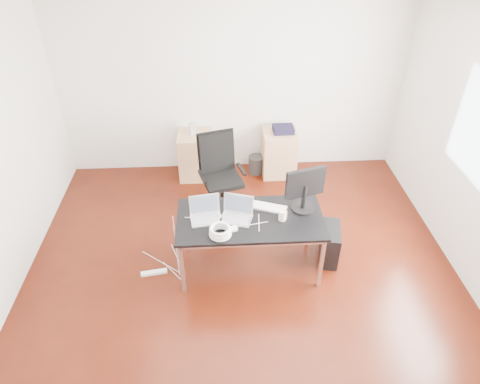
{
  "coord_description": "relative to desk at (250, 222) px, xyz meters",
  "views": [
    {
      "loc": [
        -0.22,
        -3.37,
        3.68
      ],
      "look_at": [
        0.0,
        0.55,
        0.85
      ],
      "focal_mm": 32.0,
      "sensor_mm": 36.0,
      "label": 1
    }
  ],
  "objects": [
    {
      "name": "room_shell",
      "position": [
        -0.06,
        -0.22,
        0.73
      ],
      "size": [
        5.0,
        5.0,
        5.0
      ],
      "color": "#360F06",
      "rests_on": "ground"
    },
    {
      "name": "desk",
      "position": [
        0.0,
        0.0,
        0.0
      ],
      "size": [
        1.6,
        0.8,
        0.73
      ],
      "color": "black",
      "rests_on": "ground"
    },
    {
      "name": "office_chair",
      "position": [
        -0.31,
        1.17,
        -0.07
      ],
      "size": [
        0.59,
        0.61,
        1.08
      ],
      "rotation": [
        0.0,
        0.0,
        0.28
      ],
      "color": "black",
      "rests_on": "ground"
    },
    {
      "name": "filing_cabinet_left",
      "position": [
        -0.67,
        2.01,
        -0.33
      ],
      "size": [
        0.5,
        0.5,
        0.7
      ],
      "primitive_type": "cube",
      "color": "tan",
      "rests_on": "ground"
    },
    {
      "name": "filing_cabinet_right",
      "position": [
        0.6,
        2.01,
        -0.33
      ],
      "size": [
        0.5,
        0.5,
        0.7
      ],
      "primitive_type": "cube",
      "color": "tan",
      "rests_on": "ground"
    },
    {
      "name": "pc_tower",
      "position": [
        0.96,
        0.09,
        -0.46
      ],
      "size": [
        0.28,
        0.48,
        0.44
      ],
      "primitive_type": "cube",
      "rotation": [
        0.0,
        0.0,
        -0.19
      ],
      "color": "black",
      "rests_on": "ground"
    },
    {
      "name": "wastebasket",
      "position": [
        0.26,
        2.03,
        -0.54
      ],
      "size": [
        0.32,
        0.32,
        0.28
      ],
      "primitive_type": "cylinder",
      "rotation": [
        0.0,
        0.0,
        -0.43
      ],
      "color": "black",
      "rests_on": "ground"
    },
    {
      "name": "power_strip",
      "position": [
        -1.12,
        -0.06,
        -0.66
      ],
      "size": [
        0.31,
        0.11,
        0.04
      ],
      "primitive_type": "cube",
      "rotation": [
        0.0,
        0.0,
        0.16
      ],
      "color": "white",
      "rests_on": "ground"
    },
    {
      "name": "laptop_left",
      "position": [
        -0.48,
        0.04,
        0.11
      ],
      "size": [
        0.36,
        0.3,
        0.23
      ],
      "rotation": [
        0.0,
        0.0,
        0.15
      ],
      "color": "silver",
      "rests_on": "desk"
    },
    {
      "name": "laptop_right",
      "position": [
        -0.14,
        0.03,
        0.11
      ],
      "size": [
        0.39,
        0.34,
        0.23
      ],
      "rotation": [
        0.0,
        0.0,
        -0.3
      ],
      "color": "silver",
      "rests_on": "desk"
    },
    {
      "name": "monitor",
      "position": [
        0.6,
        0.15,
        0.34
      ],
      "size": [
        0.45,
        0.26,
        0.51
      ],
      "rotation": [
        0.0,
        0.0,
        0.28
      ],
      "color": "black",
      "rests_on": "desk"
    },
    {
      "name": "keyboard",
      "position": [
        0.2,
        0.17,
        0.06
      ],
      "size": [
        0.46,
        0.28,
        0.02
      ],
      "primitive_type": "cube",
      "rotation": [
        0.0,
        0.0,
        -0.35
      ],
      "color": "white",
      "rests_on": "desk"
    },
    {
      "name": "cup_white",
      "position": [
        0.34,
        -0.05,
        0.11
      ],
      "size": [
        0.11,
        0.11,
        0.12
      ],
      "primitive_type": "cylinder",
      "rotation": [
        0.0,
        0.0,
        -0.41
      ],
      "color": "white",
      "rests_on": "desk"
    },
    {
      "name": "cup_brown",
      "position": [
        0.36,
        -0.02,
        0.1
      ],
      "size": [
        0.1,
        0.1,
        0.1
      ],
      "primitive_type": "cylinder",
      "rotation": [
        0.0,
        0.0,
        -0.42
      ],
      "color": "brown",
      "rests_on": "desk"
    },
    {
      "name": "cable_coil",
      "position": [
        -0.33,
        -0.26,
        0.11
      ],
      "size": [
        0.24,
        0.24,
        0.11
      ],
      "rotation": [
        0.0,
        0.0,
        -0.08
      ],
      "color": "white",
      "rests_on": "desk"
    },
    {
      "name": "power_adapter",
      "position": [
        -0.19,
        -0.18,
        0.07
      ],
      "size": [
        0.09,
        0.09,
        0.03
      ],
      "primitive_type": "cube",
      "rotation": [
        0.0,
        0.0,
        0.27
      ],
      "color": "white",
      "rests_on": "desk"
    },
    {
      "name": "speaker",
      "position": [
        -0.68,
        2.02,
        0.11
      ],
      "size": [
        0.11,
        0.1,
        0.18
      ],
      "primitive_type": "cube",
      "rotation": [
        0.0,
        0.0,
        0.26
      ],
      "color": "#9E9E9E",
      "rests_on": "filing_cabinet_left"
    },
    {
      "name": "navy_garment",
      "position": [
        0.64,
        2.01,
        0.07
      ],
      "size": [
        0.31,
        0.25,
        0.09
      ],
      "primitive_type": "cube",
      "rotation": [
        0.0,
        0.0,
        0.04
      ],
      "color": "black",
      "rests_on": "filing_cabinet_right"
    }
  ]
}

